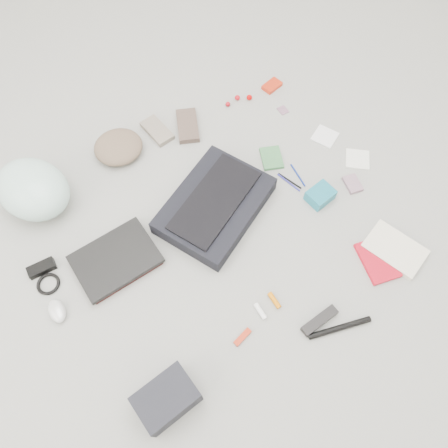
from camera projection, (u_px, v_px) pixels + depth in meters
ground_plane at (224, 229)px, 1.86m from camera, size 4.00×4.00×0.00m
messenger_bag at (215, 205)px, 1.87m from camera, size 0.57×0.50×0.08m
bag_flap at (215, 200)px, 1.83m from camera, size 0.48×0.36×0.01m
laptop_sleeve at (117, 261)px, 1.79m from camera, size 0.31×0.23×0.02m
laptop at (116, 259)px, 1.77m from camera, size 0.33×0.24×0.02m
bike_helmet at (33, 189)px, 1.84m from camera, size 0.37×0.41×0.20m
beanie at (118, 147)px, 2.02m from camera, size 0.28×0.28×0.08m
mitten_left at (157, 131)px, 2.10m from camera, size 0.10×0.18×0.03m
mitten_right at (188, 126)px, 2.11m from camera, size 0.17×0.22×0.03m
power_brick at (42, 268)px, 1.77m from camera, size 0.11×0.06×0.03m
cable_coil at (48, 284)px, 1.74m from camera, size 0.12×0.12×0.01m
mouse at (57, 311)px, 1.68m from camera, size 0.07×0.11×0.04m
camera_bag at (167, 399)px, 1.49m from camera, size 0.21×0.15×0.13m
multitool at (242, 337)px, 1.65m from camera, size 0.08×0.04×0.01m
toiletry_tube_white at (260, 311)px, 1.69m from camera, size 0.02×0.07×0.02m
toiletry_tube_orange at (274, 300)px, 1.71m from camera, size 0.02×0.07×0.02m
u_lock at (319, 321)px, 1.67m from camera, size 0.16×0.04×0.03m
bike_pump at (340, 328)px, 1.66m from camera, size 0.25×0.10×0.02m
book_red at (377, 260)px, 1.79m from camera, size 0.17×0.21×0.02m
book_white at (395, 249)px, 1.81m from camera, size 0.22×0.27×0.02m
notepad at (272, 158)px, 2.03m from camera, size 0.14×0.15×0.01m
pen_blue at (289, 183)px, 1.97m from camera, size 0.03×0.13×0.01m
pen_black at (290, 181)px, 1.97m from camera, size 0.04×0.12×0.01m
pen_navy at (298, 175)px, 1.99m from camera, size 0.03×0.13×0.01m
accordion_wallet at (320, 195)px, 1.91m from camera, size 0.12×0.10×0.06m
card_deck at (353, 184)px, 1.96m from camera, size 0.08×0.10×0.02m
napkin_top at (325, 136)px, 2.09m from camera, size 0.14×0.14×0.01m
napkin_bottom at (358, 159)px, 2.03m from camera, size 0.15×0.15×0.01m
lollipop_a at (228, 104)px, 2.17m from camera, size 0.03×0.03×0.02m
lollipop_b at (237, 98)px, 2.19m from camera, size 0.03×0.03×0.03m
lollipop_c at (249, 97)px, 2.19m from camera, size 0.04×0.04×0.03m
altoids_tin at (272, 86)px, 2.23m from camera, size 0.11×0.08×0.02m
stamp_sheet at (283, 110)px, 2.17m from camera, size 0.05×0.05×0.00m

